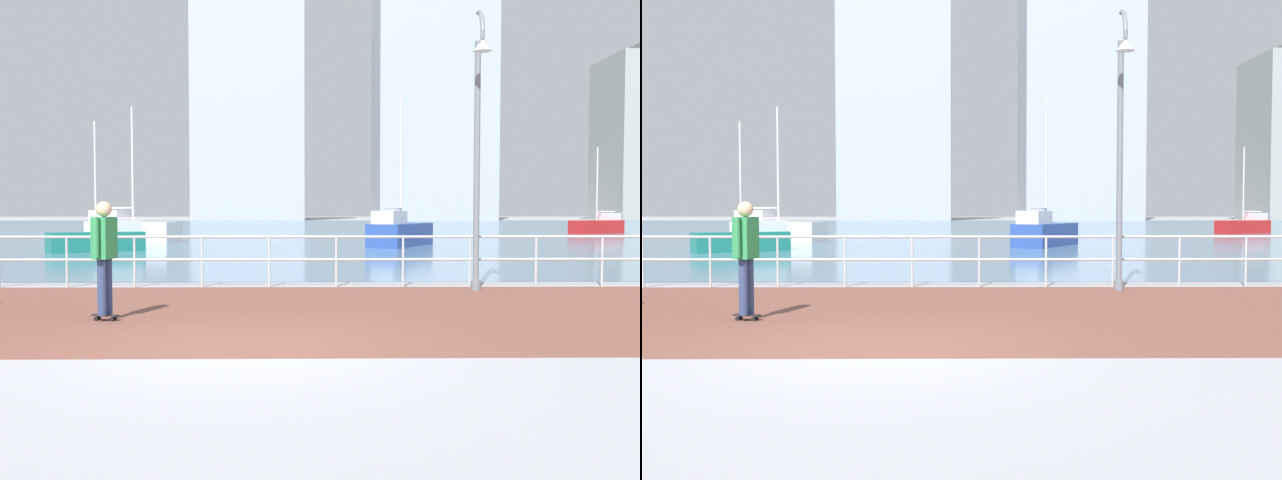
{
  "view_description": "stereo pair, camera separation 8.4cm",
  "coord_description": "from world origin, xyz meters",
  "views": [
    {
      "loc": [
        0.81,
        -8.24,
        1.63
      ],
      "look_at": [
        1.02,
        3.85,
        1.1
      ],
      "focal_mm": 39.55,
      "sensor_mm": 36.0,
      "label": 1
    },
    {
      "loc": [
        0.89,
        -8.25,
        1.63
      ],
      "look_at": [
        1.02,
        3.85,
        1.1
      ],
      "focal_mm": 39.55,
      "sensor_mm": 36.0,
      "label": 2
    }
  ],
  "objects": [
    {
      "name": "sailboat_gray",
      "position": [
        -7.24,
        19.03,
        0.48
      ],
      "size": [
        3.58,
        2.84,
        4.99
      ],
      "color": "#197266",
      "rests_on": "ground"
    },
    {
      "name": "tower_concrete",
      "position": [
        19.53,
        98.95,
        21.87
      ],
      "size": [
        17.0,
        14.74,
        45.4
      ],
      "color": "#A3A8B2",
      "rests_on": "ground"
    },
    {
      "name": "harbor_water",
      "position": [
        0.0,
        51.42,
        0.0
      ],
      "size": [
        180.0,
        88.0,
        0.0
      ],
      "primitive_type": "cube",
      "color": "slate",
      "rests_on": "ground"
    },
    {
      "name": "tower_glass",
      "position": [
        -8.01,
        100.83,
        16.16
      ],
      "size": [
        16.67,
        13.29,
        33.98
      ],
      "color": "#A3A8B2",
      "rests_on": "ground"
    },
    {
      "name": "lamppost",
      "position": [
        4.18,
        5.66,
        3.07
      ],
      "size": [
        0.36,
        0.82,
        5.56
      ],
      "color": "slate",
      "rests_on": "ground"
    },
    {
      "name": "sailboat_blue",
      "position": [
        -8.0,
        26.76,
        0.64
      ],
      "size": [
        4.97,
        3.1,
        6.68
      ],
      "color": "white",
      "rests_on": "ground"
    },
    {
      "name": "sailboat_yellow",
      "position": [
        20.53,
        39.25,
        0.56
      ],
      "size": [
        4.25,
        3.15,
        5.83
      ],
      "color": "#B21E1E",
      "rests_on": "ground"
    },
    {
      "name": "sailboat_navy",
      "position": [
        4.87,
        22.89,
        0.63
      ],
      "size": [
        3.49,
        4.82,
        6.59
      ],
      "color": "#284799",
      "rests_on": "ground"
    },
    {
      "name": "waterfront_railing",
      "position": [
        -0.0,
        6.42,
        0.75
      ],
      "size": [
        25.25,
        0.06,
        1.08
      ],
      "color": "#B2BCC1",
      "rests_on": "ground"
    },
    {
      "name": "ground",
      "position": [
        0.0,
        40.0,
        0.0
      ],
      "size": [
        220.0,
        220.0,
        0.0
      ],
      "primitive_type": "plane",
      "color": "#9E9EA3"
    },
    {
      "name": "skateboarder",
      "position": [
        -2.16,
        2.03,
        1.05
      ],
      "size": [
        0.41,
        0.56,
        1.74
      ],
      "color": "black",
      "rests_on": "ground"
    },
    {
      "name": "brick_paving",
      "position": [
        0.0,
        2.89,
        0.0
      ],
      "size": [
        28.0,
        7.06,
        0.01
      ],
      "primitive_type": "cube",
      "color": "brown",
      "rests_on": "ground"
    }
  ]
}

